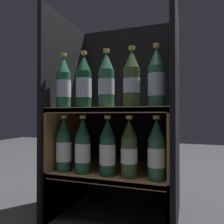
# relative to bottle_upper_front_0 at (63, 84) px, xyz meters

# --- Properties ---
(fridge_back_wall) EXTENTS (0.58, 0.02, 0.99)m
(fridge_back_wall) POSITION_rel_bottle_upper_front_0_xyz_m (0.21, 0.35, -0.13)
(fridge_back_wall) COLOR black
(fridge_back_wall) RESTS_ON ground_plane
(fridge_side_left) EXTENTS (0.02, 0.45, 0.99)m
(fridge_side_left) POSITION_rel_bottle_upper_front_0_xyz_m (-0.07, 0.14, -0.13)
(fridge_side_left) COLOR black
(fridge_side_left) RESTS_ON ground_plane
(fridge_side_right) EXTENTS (0.02, 0.45, 0.99)m
(fridge_side_right) POSITION_rel_bottle_upper_front_0_xyz_m (0.49, 0.14, -0.13)
(fridge_side_right) COLOR black
(fridge_side_right) RESTS_ON ground_plane
(shelf_lower) EXTENTS (0.54, 0.41, 0.23)m
(shelf_lower) POSITION_rel_bottle_upper_front_0_xyz_m (0.21, 0.13, -0.44)
(shelf_lower) COLOR #9E7547
(shelf_lower) RESTS_ON ground_plane
(shelf_upper) EXTENTS (0.54, 0.41, 0.52)m
(shelf_upper) POSITION_rel_bottle_upper_front_0_xyz_m (0.21, 0.13, -0.26)
(shelf_upper) COLOR #9E7547
(shelf_upper) RESTS_ON ground_plane
(bottle_upper_front_0) EXTENTS (0.07, 0.07, 0.25)m
(bottle_upper_front_0) POSITION_rel_bottle_upper_front_0_xyz_m (0.00, 0.00, 0.00)
(bottle_upper_front_0) COLOR #1E5638
(bottle_upper_front_0) RESTS_ON shelf_upper
(bottle_upper_front_1) EXTENTS (0.07, 0.07, 0.25)m
(bottle_upper_front_1) POSITION_rel_bottle_upper_front_0_xyz_m (0.10, 0.00, -0.00)
(bottle_upper_front_1) COLOR #144228
(bottle_upper_front_1) RESTS_ON shelf_upper
(bottle_upper_front_2) EXTENTS (0.07, 0.07, 0.25)m
(bottle_upper_front_2) POSITION_rel_bottle_upper_front_0_xyz_m (0.21, 0.00, 0.00)
(bottle_upper_front_2) COLOR #285B42
(bottle_upper_front_2) RESTS_ON shelf_upper
(bottle_upper_front_3) EXTENTS (0.07, 0.07, 0.25)m
(bottle_upper_front_3) POSITION_rel_bottle_upper_front_0_xyz_m (0.32, 0.00, 0.00)
(bottle_upper_front_3) COLOR #384C28
(bottle_upper_front_3) RESTS_ON shelf_upper
(bottle_upper_front_4) EXTENTS (0.07, 0.07, 0.25)m
(bottle_upper_front_4) POSITION_rel_bottle_upper_front_0_xyz_m (0.43, 0.00, -0.00)
(bottle_upper_front_4) COLOR #285B42
(bottle_upper_front_4) RESTS_ON shelf_upper
(bottle_lower_front_0) EXTENTS (0.07, 0.07, 0.25)m
(bottle_lower_front_0) POSITION_rel_bottle_upper_front_0_xyz_m (0.00, -0.00, -0.29)
(bottle_lower_front_0) COLOR #1E5638
(bottle_lower_front_0) RESTS_ON shelf_lower
(bottle_lower_front_1) EXTENTS (0.07, 0.07, 0.25)m
(bottle_lower_front_1) POSITION_rel_bottle_upper_front_0_xyz_m (0.10, 0.00, -0.29)
(bottle_lower_front_1) COLOR #1E5638
(bottle_lower_front_1) RESTS_ON shelf_lower
(bottle_lower_front_2) EXTENTS (0.07, 0.07, 0.25)m
(bottle_lower_front_2) POSITION_rel_bottle_upper_front_0_xyz_m (0.22, 0.00, -0.29)
(bottle_lower_front_2) COLOR #194C2D
(bottle_lower_front_2) RESTS_ON shelf_lower
(bottle_lower_front_3) EXTENTS (0.07, 0.07, 0.25)m
(bottle_lower_front_3) POSITION_rel_bottle_upper_front_0_xyz_m (0.31, -0.00, -0.29)
(bottle_lower_front_3) COLOR #384C28
(bottle_lower_front_3) RESTS_ON shelf_lower
(bottle_lower_front_4) EXTENTS (0.07, 0.07, 0.25)m
(bottle_lower_front_4) POSITION_rel_bottle_upper_front_0_xyz_m (0.42, 0.00, -0.29)
(bottle_lower_front_4) COLOR #285B42
(bottle_lower_front_4) RESTS_ON shelf_lower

